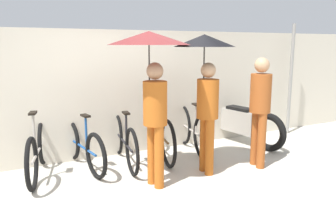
% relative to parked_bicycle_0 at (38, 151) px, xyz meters
% --- Properties ---
extents(ground_plane, '(30.00, 30.00, 0.00)m').
position_rel_parked_bicycle_0_xyz_m(ground_plane, '(1.30, -1.42, -0.38)').
color(ground_plane, beige).
extents(back_wall, '(11.72, 0.12, 2.16)m').
position_rel_parked_bicycle_0_xyz_m(back_wall, '(1.30, 0.44, 0.70)').
color(back_wall, beige).
rests_on(back_wall, ground).
extents(parked_bicycle_0, '(0.57, 1.72, 1.04)m').
position_rel_parked_bicycle_0_xyz_m(parked_bicycle_0, '(0.00, 0.00, 0.00)').
color(parked_bicycle_0, black).
rests_on(parked_bicycle_0, ground).
extents(parked_bicycle_1, '(0.47, 1.68, 1.09)m').
position_rel_parked_bicycle_0_xyz_m(parked_bicycle_1, '(0.65, 0.01, -0.02)').
color(parked_bicycle_1, black).
rests_on(parked_bicycle_1, ground).
extents(parked_bicycle_2, '(0.44, 1.78, 0.98)m').
position_rel_parked_bicycle_0_xyz_m(parked_bicycle_2, '(1.30, -0.07, -0.01)').
color(parked_bicycle_2, black).
rests_on(parked_bicycle_2, ground).
extents(parked_bicycle_3, '(0.48, 1.77, 0.97)m').
position_rel_parked_bicycle_0_xyz_m(parked_bicycle_3, '(1.95, -0.04, 0.02)').
color(parked_bicycle_3, black).
rests_on(parked_bicycle_3, ground).
extents(parked_bicycle_4, '(0.47, 1.72, 0.97)m').
position_rel_parked_bicycle_0_xyz_m(parked_bicycle_4, '(2.60, -0.04, 0.02)').
color(parked_bicycle_4, black).
rests_on(parked_bicycle_4, ground).
extents(pedestrian_leading, '(1.10, 1.10, 2.08)m').
position_rel_parked_bicycle_0_xyz_m(pedestrian_leading, '(1.39, -1.00, 1.30)').
color(pedestrian_leading, '#B25619').
rests_on(pedestrian_leading, ground).
extents(pedestrian_center, '(0.91, 0.91, 2.06)m').
position_rel_parked_bicycle_0_xyz_m(pedestrian_center, '(2.29, -0.92, 1.19)').
color(pedestrian_center, '#B25619').
rests_on(pedestrian_center, ground).
extents(pedestrian_trailing, '(0.32, 0.32, 1.72)m').
position_rel_parked_bicycle_0_xyz_m(pedestrian_trailing, '(3.16, -1.14, 0.63)').
color(pedestrian_trailing, '#9E4C1E').
rests_on(pedestrian_trailing, ground).
extents(motorcycle, '(0.69, 2.06, 0.92)m').
position_rel_parked_bicycle_0_xyz_m(motorcycle, '(3.71, 0.03, 0.02)').
color(motorcycle, black).
rests_on(motorcycle, ground).
extents(awning_pole, '(0.07, 0.07, 2.34)m').
position_rel_parked_bicycle_0_xyz_m(awning_pole, '(5.11, 0.10, 0.79)').
color(awning_pole, gray).
rests_on(awning_pole, ground).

